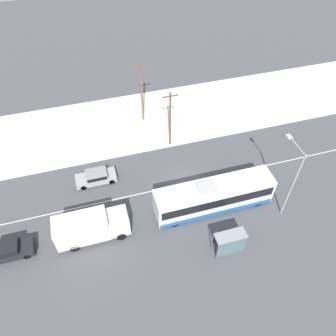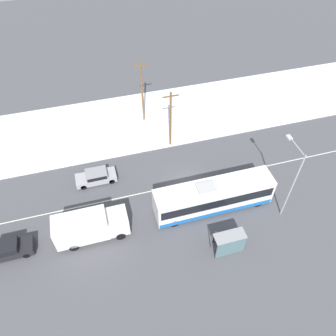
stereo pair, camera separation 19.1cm
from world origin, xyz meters
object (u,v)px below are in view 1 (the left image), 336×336
object	(u,v)px
streetlamp	(292,175)
box_truck	(90,227)
parked_car_near_truck	(7,250)
city_bus	(214,196)
pedestrian_at_stop	(216,236)
utility_pole_roadside	(170,119)
bus_shelter	(231,242)
sedan_car	(96,177)
utility_pole_snowlot	(141,92)

from	to	relation	value
streetlamp	box_truck	bearing A→B (deg)	173.78
parked_car_near_truck	city_bus	bearing A→B (deg)	-0.18
pedestrian_at_stop	parked_car_near_truck	bearing A→B (deg)	167.92
utility_pole_roadside	box_truck	bearing A→B (deg)	-136.12
pedestrian_at_stop	bus_shelter	size ratio (longest dim) A/B	0.62
city_bus	pedestrian_at_stop	bearing A→B (deg)	-107.64
sedan_car	bus_shelter	world-z (taller)	bus_shelter
parked_car_near_truck	utility_pole_roadside	world-z (taller)	utility_pole_roadside
utility_pole_snowlot	utility_pole_roadside	bearing A→B (deg)	-69.82
parked_car_near_truck	bus_shelter	distance (m)	20.06
box_truck	city_bus	bearing A→B (deg)	0.64
city_bus	box_truck	distance (m)	12.19
parked_car_near_truck	utility_pole_roadside	bearing A→B (deg)	28.88
parked_car_near_truck	pedestrian_at_stop	world-z (taller)	pedestrian_at_stop
parked_car_near_truck	utility_pole_roadside	xyz separation A→B (m)	(18.23, 10.06, 3.13)
parked_car_near_truck	pedestrian_at_stop	distance (m)	18.94
parked_car_near_truck	utility_pole_roadside	size ratio (longest dim) A/B	0.60
pedestrian_at_stop	box_truck	bearing A→B (deg)	161.03
utility_pole_snowlot	city_bus	bearing A→B (deg)	-77.21
box_truck	streetlamp	xyz separation A→B (m)	(18.56, -2.02, 3.54)
utility_pole_snowlot	bus_shelter	bearing A→B (deg)	-81.48
city_bus	pedestrian_at_stop	xyz separation A→B (m)	(-1.24, -3.90, -0.64)
city_bus	utility_pole_snowlot	xyz separation A→B (m)	(-3.55, 15.65, 2.69)
parked_car_near_truck	pedestrian_at_stop	xyz separation A→B (m)	(18.51, -3.96, 0.25)
parked_car_near_truck	bus_shelter	bearing A→B (deg)	-15.28
parked_car_near_truck	streetlamp	bearing A→B (deg)	-4.86
utility_pole_snowlot	pedestrian_at_stop	bearing A→B (deg)	-83.26
box_truck	sedan_car	world-z (taller)	box_truck
parked_car_near_truck	utility_pole_snowlot	bearing A→B (deg)	43.88
sedan_car	bus_shelter	distance (m)	15.88
city_bus	sedan_car	xyz separation A→B (m)	(-10.86, 6.71, -0.93)
city_bus	sedan_car	size ratio (longest dim) A/B	2.73
box_truck	parked_car_near_truck	xyz separation A→B (m)	(-7.57, 0.20, -0.85)
box_truck	parked_car_near_truck	bearing A→B (deg)	178.48
streetlamp	utility_pole_roadside	xyz separation A→B (m)	(-7.89, 12.28, -1.27)
pedestrian_at_stop	utility_pole_snowlot	distance (m)	19.96
parked_car_near_truck	utility_pole_roadside	distance (m)	21.06
city_bus	sedan_car	bearing A→B (deg)	148.29
bus_shelter	utility_pole_snowlot	world-z (taller)	utility_pole_snowlot
streetlamp	utility_pole_snowlot	size ratio (longest dim) A/B	0.99
pedestrian_at_stop	utility_pole_roadside	world-z (taller)	utility_pole_roadside
box_truck	parked_car_near_truck	world-z (taller)	box_truck
utility_pole_roadside	utility_pole_snowlot	xyz separation A→B (m)	(-2.03, 5.53, 0.45)
sedan_car	pedestrian_at_stop	distance (m)	14.33
pedestrian_at_stop	utility_pole_roadside	bearing A→B (deg)	91.14
sedan_car	parked_car_near_truck	size ratio (longest dim) A/B	0.97
box_truck	sedan_car	size ratio (longest dim) A/B	1.55
sedan_car	pedestrian_at_stop	world-z (taller)	pedestrian_at_stop
pedestrian_at_stop	streetlamp	size ratio (longest dim) A/B	0.21
sedan_car	box_truck	bearing A→B (deg)	79.05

